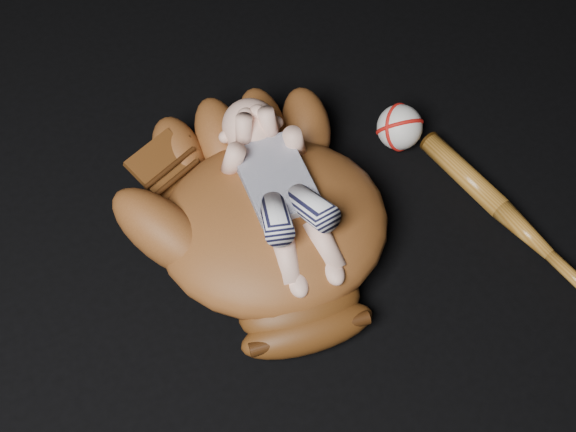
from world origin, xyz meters
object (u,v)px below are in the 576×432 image
Objects in this scene: baseball at (400,127)px; baseball_bat at (511,218)px; newborn_baby at (282,191)px; baseball_glove at (273,217)px.

baseball_bat is at bearing -77.27° from baseball.
newborn_baby reaches higher than baseball.
baseball_glove is 0.32m from baseball.
newborn_baby is 0.31m from baseball.
newborn_baby is 4.27× the size of baseball.
baseball_glove reaches higher than baseball.
baseball is at bearing 27.90° from baseball_glove.
baseball is (0.30, 0.08, -0.04)m from baseball_glove.
baseball_bat is at bearing -11.31° from baseball_glove.
newborn_baby is at bearing 27.99° from baseball_glove.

